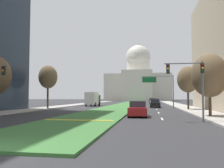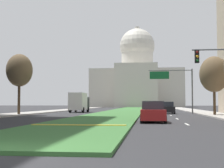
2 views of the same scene
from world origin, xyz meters
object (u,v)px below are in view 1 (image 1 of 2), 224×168
at_px(traffic_light_near_right, 192,78).
at_px(street_tree_right_mid, 188,79).
at_px(overhead_guide_sign, 161,84).
at_px(sedan_lead_stopped, 138,109).
at_px(capitol_building, 138,82).
at_px(sedan_far_horizon, 153,102).
at_px(sedan_very_far, 152,101).
at_px(street_tree_left_mid, 48,77).
at_px(street_tree_right_near, 209,75).
at_px(sedan_distant, 155,102).
at_px(sedan_midblock, 155,104).
at_px(box_truck_delivery, 93,99).

height_order(traffic_light_near_right, street_tree_right_mid, street_tree_right_mid).
distance_m(overhead_guide_sign, sedan_lead_stopped, 22.74).
bearing_deg(capitol_building, traffic_light_near_right, -84.89).
bearing_deg(sedan_far_horizon, sedan_very_far, 91.53).
bearing_deg(sedan_very_far, street_tree_left_mid, -115.72).
bearing_deg(street_tree_right_near, sedan_far_horizon, 97.28).
bearing_deg(sedan_far_horizon, street_tree_left_mid, -124.73).
bearing_deg(sedan_far_horizon, sedan_distant, -89.12).
bearing_deg(street_tree_right_near, sedan_midblock, 103.76).
height_order(street_tree_right_near, sedan_distant, street_tree_right_near).
bearing_deg(overhead_guide_sign, box_truck_delivery, 160.19).
bearing_deg(box_truck_delivery, sedan_very_far, 60.72).
distance_m(capitol_building, box_truck_delivery, 76.13).
bearing_deg(sedan_lead_stopped, street_tree_left_mid, 140.54).
xyz_separation_m(street_tree_right_mid, sedan_midblock, (-5.18, 7.77, -4.17)).
xyz_separation_m(capitol_building, sedan_far_horizon, (7.10, -61.85, -9.75)).
bearing_deg(sedan_far_horizon, street_tree_right_near, -82.72).
relative_size(sedan_very_far, box_truck_delivery, 0.72).
bearing_deg(street_tree_right_mid, street_tree_left_mid, -178.96).
bearing_deg(capitol_building, street_tree_right_near, -83.16).
xyz_separation_m(overhead_guide_sign, street_tree_left_mid, (-20.16, -8.45, 0.98)).
distance_m(capitol_building, traffic_light_near_right, 108.15).
bearing_deg(street_tree_right_mid, box_truck_delivery, 145.01).
height_order(street_tree_left_mid, sedan_midblock, street_tree_left_mid).
distance_m(overhead_guide_sign, sedan_far_horizon, 19.39).
relative_size(overhead_guide_sign, sedan_far_horizon, 1.51).
height_order(traffic_light_near_right, sedan_midblock, traffic_light_near_right).
relative_size(sedan_lead_stopped, sedan_very_far, 0.91).
bearing_deg(street_tree_left_mid, street_tree_right_mid, 1.04).
height_order(street_tree_left_mid, sedan_very_far, street_tree_left_mid).
distance_m(traffic_light_near_right, sedan_very_far, 57.22).
distance_m(sedan_lead_stopped, sedan_midblock, 22.02).
relative_size(sedan_midblock, sedan_very_far, 0.95).
distance_m(sedan_midblock, box_truck_delivery, 15.33).
distance_m(street_tree_right_mid, sedan_lead_stopped, 16.53).
bearing_deg(sedan_distant, street_tree_left_mid, -137.45).
distance_m(sedan_far_horizon, sedan_very_far, 11.41).
distance_m(street_tree_left_mid, box_truck_delivery, 15.31).
distance_m(street_tree_right_mid, box_truck_delivery, 23.85).
bearing_deg(street_tree_left_mid, box_truck_delivery, 71.16).
height_order(street_tree_right_mid, sedan_midblock, street_tree_right_mid).
bearing_deg(traffic_light_near_right, capitol_building, 95.11).
height_order(street_tree_right_near, box_truck_delivery, street_tree_right_near).
xyz_separation_m(capitol_building, street_tree_right_mid, (12.22, -88.82, -5.57)).
height_order(overhead_guide_sign, sedan_lead_stopped, overhead_guide_sign).
relative_size(sedan_far_horizon, sedan_very_far, 0.93).
relative_size(street_tree_right_near, box_truck_delivery, 1.06).
distance_m(street_tree_right_mid, sedan_far_horizon, 27.77).
xyz_separation_m(street_tree_left_mid, street_tree_right_mid, (24.13, 0.44, -0.68)).
bearing_deg(overhead_guide_sign, street_tree_right_near, -79.44).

